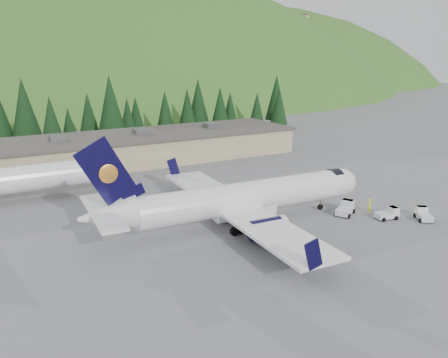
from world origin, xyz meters
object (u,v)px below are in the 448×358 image
baggage_tug_b (388,214)px  baggage_tug_c (423,214)px  second_airliner (1,181)px  baggage_tug_a (346,208)px  airliner (241,199)px  terminal_building (116,150)px  ramp_worker (369,206)px

baggage_tug_b → baggage_tug_c: bearing=-21.0°
second_airliner → baggage_tug_a: second_airliner is taller
airliner → baggage_tug_c: airliner is taller
airliner → baggage_tug_a: size_ratio=10.09×
terminal_building → airliner: bearing=-84.0°
baggage_tug_a → ramp_worker: (2.98, -1.07, 0.17)m
second_airliner → baggage_tug_a: size_ratio=7.82×
second_airliner → baggage_tug_b: second_airliner is taller
baggage_tug_b → baggage_tug_a: bearing=142.7°
baggage_tug_a → ramp_worker: size_ratio=1.90×
second_airliner → baggage_tug_b: (40.58, -29.17, -2.67)m
airliner → second_airliner: airliner is taller
terminal_building → ramp_worker: bearing=-64.4°
airliner → baggage_tug_b: size_ratio=12.06×
baggage_tug_b → terminal_building: 49.71m
second_airliner → baggage_tug_c: second_airliner is taller
airliner → ramp_worker: 17.09m
baggage_tug_c → ramp_worker: 6.31m
baggage_tug_a → terminal_building: (-17.33, 41.35, 1.87)m
baggage_tug_b → terminal_building: size_ratio=0.04×
airliner → baggage_tug_a: airliner is taller
terminal_building → second_airliner: bearing=-141.2°
ramp_worker → airliner: bearing=-44.0°
second_airliner → airliner: bearing=-42.6°
baggage_tug_a → terminal_building: bearing=83.9°
baggage_tug_c → ramp_worker: (-3.85, 4.99, 0.27)m
airliner → second_airliner: (-23.89, 21.95, 0.19)m
ramp_worker → terminal_building: bearing=-93.1°
airliner → ramp_worker: (16.34, -4.48, -2.21)m
baggage_tug_b → baggage_tug_c: 4.15m
second_airliner → baggage_tug_c: size_ratio=9.08×
baggage_tug_a → ramp_worker: 3.17m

